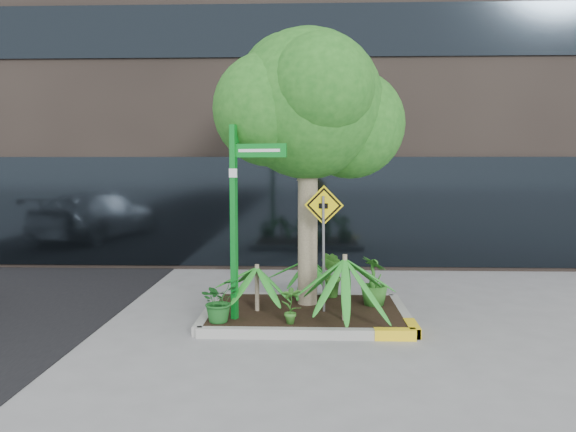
{
  "coord_description": "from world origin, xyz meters",
  "views": [
    {
      "loc": [
        0.23,
        -8.79,
        2.55
      ],
      "look_at": [
        -0.09,
        0.2,
        1.71
      ],
      "focal_mm": 35.0,
      "sensor_mm": 36.0,
      "label": 1
    }
  ],
  "objects": [
    {
      "name": "shrub_b",
      "position": [
        1.35,
        0.61,
        0.57
      ],
      "size": [
        0.64,
        0.64,
        0.84
      ],
      "primitive_type": "imported",
      "rotation": [
        0.0,
        0.0,
        2.1
      ],
      "color": "#29691F",
      "rests_on": "planter"
    },
    {
      "name": "cattle_sign",
      "position": [
        0.48,
        0.1,
        1.54
      ],
      "size": [
        0.62,
        0.18,
        2.05
      ],
      "rotation": [
        0.0,
        0.0,
        -0.22
      ],
      "color": "slate",
      "rests_on": "ground"
    },
    {
      "name": "palm_back",
      "position": [
        0.26,
        1.18,
        0.84
      ],
      "size": [
        0.83,
        0.83,
        0.92
      ],
      "color": "tan",
      "rests_on": "ground"
    },
    {
      "name": "shrub_c",
      "position": [
        -0.02,
        -0.55,
        0.44
      ],
      "size": [
        0.35,
        0.35,
        0.58
      ],
      "primitive_type": "imported",
      "rotation": [
        0.0,
        0.0,
        3.29
      ],
      "color": "#337524",
      "rests_on": "planter"
    },
    {
      "name": "planter",
      "position": [
        0.23,
        0.27,
        0.1
      ],
      "size": [
        3.35,
        2.36,
        0.15
      ],
      "color": "#9E9E99",
      "rests_on": "ground"
    },
    {
      "name": "ground",
      "position": [
        0.0,
        0.0,
        0.0
      ],
      "size": [
        80.0,
        80.0,
        0.0
      ],
      "primitive_type": "plane",
      "color": "gray",
      "rests_on": "ground"
    },
    {
      "name": "palm_left",
      "position": [
        -0.59,
        0.18,
        0.86
      ],
      "size": [
        0.86,
        0.86,
        0.96
      ],
      "color": "tan",
      "rests_on": "ground"
    },
    {
      "name": "tree",
      "position": [
        0.23,
        0.7,
        3.53
      ],
      "size": [
        3.22,
        2.86,
        4.83
      ],
      "color": "tan",
      "rests_on": "ground"
    },
    {
      "name": "shrub_d",
      "position": [
        0.67,
        1.12,
        0.56
      ],
      "size": [
        0.62,
        0.62,
        0.83
      ],
      "primitive_type": "imported",
      "rotation": [
        0.0,
        0.0,
        5.21
      ],
      "color": "#295F1B",
      "rests_on": "planter"
    },
    {
      "name": "palm_front",
      "position": [
        0.8,
        -0.33,
        1.1
      ],
      "size": [
        1.15,
        1.15,
        1.28
      ],
      "color": "tan",
      "rests_on": "ground"
    },
    {
      "name": "shrub_a",
      "position": [
        -1.11,
        -0.48,
        0.48
      ],
      "size": [
        0.84,
        0.84,
        0.66
      ],
      "primitive_type": "imported",
      "rotation": [
        0.0,
        0.0,
        0.83
      ],
      "color": "#1A5B1F",
      "rests_on": "planter"
    },
    {
      "name": "street_sign_post",
      "position": [
        -0.82,
        -0.26,
        1.94
      ],
      "size": [
        0.88,
        1.11,
        3.13
      ],
      "rotation": [
        0.0,
        0.0,
        -0.33
      ],
      "color": "#0B8122",
      "rests_on": "ground"
    }
  ]
}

